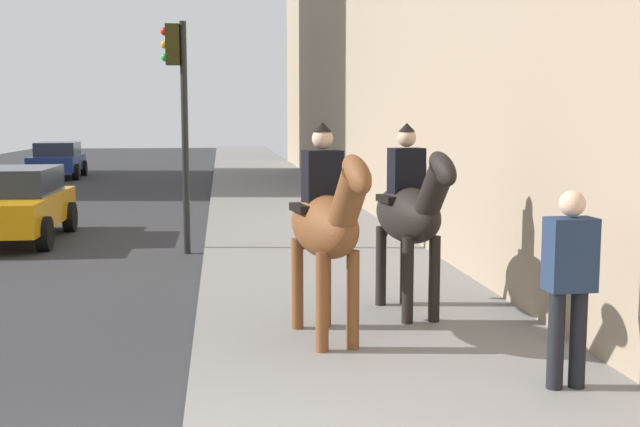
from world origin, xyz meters
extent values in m
ellipsoid|color=brown|center=(3.68, -1.36, 1.32)|extent=(1.57, 0.81, 0.66)
cylinder|color=brown|center=(3.27, -1.60, 0.62)|extent=(0.13, 0.13, 1.00)
cylinder|color=brown|center=(3.21, -1.28, 0.62)|extent=(0.13, 0.13, 1.00)
cylinder|color=brown|center=(4.15, -1.44, 0.62)|extent=(0.13, 0.13, 1.00)
cylinder|color=brown|center=(4.10, -1.12, 0.62)|extent=(0.13, 0.13, 1.00)
cylinder|color=brown|center=(2.92, -1.50, 1.66)|extent=(0.67, 0.39, 0.68)
ellipsoid|color=brown|center=(2.72, -1.53, 1.91)|extent=(0.65, 0.33, 0.49)
cylinder|color=black|center=(4.38, -1.24, 1.22)|extent=(0.30, 0.15, 0.55)
cube|color=black|center=(3.73, -1.35, 1.50)|extent=(0.54, 0.67, 0.08)
cube|color=black|center=(3.73, -1.35, 1.81)|extent=(0.34, 0.42, 0.55)
sphere|color=#D8AD8C|center=(3.73, -1.35, 2.21)|extent=(0.22, 0.22, 0.22)
cone|color=black|center=(3.73, -1.35, 2.33)|extent=(0.23, 0.23, 0.10)
ellipsoid|color=black|center=(4.62, -2.47, 1.30)|extent=(1.56, 0.76, 0.66)
cylinder|color=black|center=(4.20, -2.69, 0.61)|extent=(0.13, 0.13, 0.98)
cylinder|color=black|center=(4.15, -2.37, 0.61)|extent=(0.13, 0.13, 0.98)
cylinder|color=black|center=(5.09, -2.57, 0.61)|extent=(0.13, 0.13, 0.98)
cylinder|color=black|center=(5.05, -2.25, 0.61)|extent=(0.13, 0.13, 0.98)
cylinder|color=black|center=(3.86, -2.57, 1.65)|extent=(0.66, 0.36, 0.68)
ellipsoid|color=black|center=(3.65, -2.60, 1.90)|extent=(0.65, 0.30, 0.49)
cylinder|color=black|center=(5.33, -2.37, 1.20)|extent=(0.29, 0.14, 0.55)
cube|color=black|center=(4.67, -2.46, 1.48)|extent=(0.52, 0.65, 0.08)
cube|color=black|center=(4.67, -2.46, 1.80)|extent=(0.33, 0.41, 0.55)
sphere|color=#D8AD8C|center=(4.67, -2.46, 2.19)|extent=(0.22, 0.22, 0.22)
cone|color=black|center=(4.67, -2.46, 2.31)|extent=(0.23, 0.23, 0.10)
cylinder|color=black|center=(1.90, -3.12, 0.54)|extent=(0.14, 0.14, 0.85)
cylinder|color=black|center=(1.91, -3.32, 0.54)|extent=(0.14, 0.14, 0.85)
cube|color=#1E2D47|center=(1.91, -3.22, 1.28)|extent=(0.27, 0.41, 0.62)
sphere|color=#D8AD8C|center=(1.91, -3.22, 1.71)|extent=(0.22, 0.22, 0.22)
cube|color=orange|center=(11.60, 3.75, 0.62)|extent=(3.99, 1.70, 0.60)
cube|color=#262D38|center=(11.84, 3.75, 1.18)|extent=(2.20, 1.50, 0.52)
cylinder|color=black|center=(10.37, 2.90, 0.32)|extent=(0.64, 0.22, 0.64)
cylinder|color=black|center=(12.84, 2.90, 0.32)|extent=(0.64, 0.22, 0.64)
cube|color=navy|center=(28.38, 6.23, 0.62)|extent=(4.17, 1.94, 0.60)
cube|color=#262D38|center=(28.62, 6.24, 1.18)|extent=(2.38, 1.64, 0.52)
cylinder|color=black|center=(27.15, 5.30, 0.32)|extent=(0.65, 0.25, 0.64)
cylinder|color=black|center=(27.07, 7.04, 0.32)|extent=(0.65, 0.25, 0.64)
cylinder|color=black|center=(29.69, 5.42, 0.32)|extent=(0.65, 0.25, 0.64)
cylinder|color=black|center=(29.61, 7.16, 0.32)|extent=(0.65, 0.25, 0.64)
cylinder|color=black|center=(9.75, 0.30, 2.04)|extent=(0.12, 0.12, 4.08)
cube|color=#2D280C|center=(9.75, 0.48, 3.68)|extent=(0.20, 0.24, 0.70)
sphere|color=red|center=(9.75, 0.61, 3.90)|extent=(0.14, 0.14, 0.14)
sphere|color=orange|center=(9.75, 0.61, 3.68)|extent=(0.14, 0.14, 0.14)
sphere|color=green|center=(9.75, 0.61, 3.46)|extent=(0.14, 0.14, 0.14)
camera|label=1|loc=(-4.26, -0.32, 2.42)|focal=44.00mm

